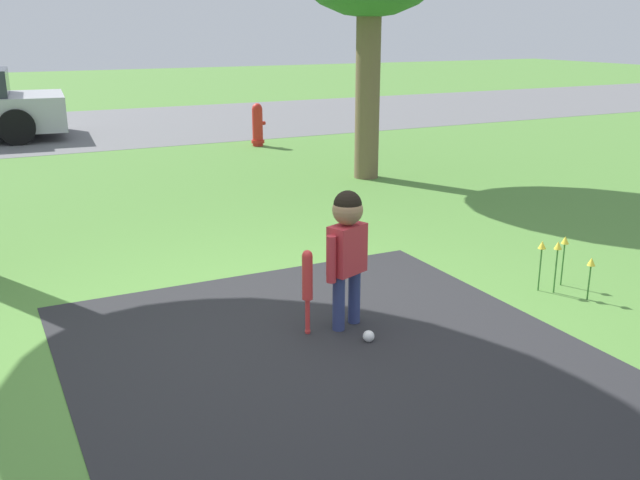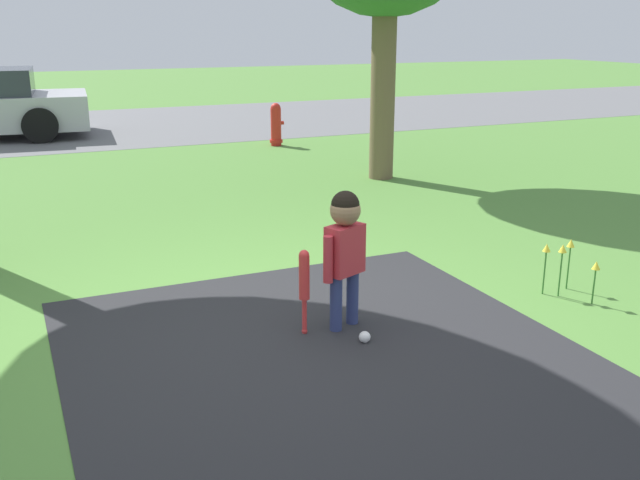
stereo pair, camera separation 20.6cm
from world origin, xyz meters
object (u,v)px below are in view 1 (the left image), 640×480
object	(u,v)px
baseball_bat	(307,280)
child	(347,240)
sports_ball	(369,336)
fire_hydrant	(258,125)

from	to	relation	value
baseball_bat	child	bearing A→B (deg)	-1.06
sports_ball	fire_hydrant	world-z (taller)	fire_hydrant
fire_hydrant	child	bearing A→B (deg)	-107.27
sports_ball	fire_hydrant	size ratio (longest dim) A/B	0.11
baseball_bat	sports_ball	world-z (taller)	baseball_bat
baseball_bat	fire_hydrant	distance (m)	7.72
fire_hydrant	baseball_bat	bearing A→B (deg)	-109.32
sports_ball	baseball_bat	bearing A→B (deg)	136.47
child	fire_hydrant	bearing A→B (deg)	50.64
child	baseball_bat	distance (m)	0.37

